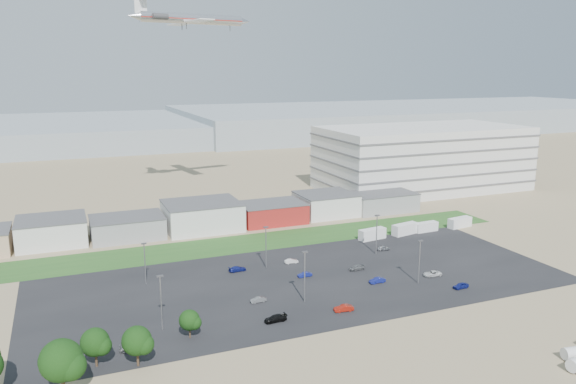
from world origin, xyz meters
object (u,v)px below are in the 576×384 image
storage_tank_nw (575,353)px  parked_car_10 (131,348)px  parked_car_0 (432,274)px  parked_car_8 (383,248)px  box_trailer_a (372,234)px  parked_car_12 (357,268)px  parked_car_3 (275,318)px  parked_car_6 (237,269)px  parked_car_13 (344,308)px  parked_car_11 (291,261)px  parked_car_1 (377,280)px  airliner (192,19)px  parked_car_7 (305,274)px  parked_car_2 (461,286)px  parked_car_4 (258,300)px

storage_tank_nw → parked_car_10: size_ratio=1.06×
parked_car_0 → parked_car_8: parked_car_0 is taller
box_trailer_a → parked_car_12: box_trailer_a is taller
parked_car_0 → parked_car_8: 20.85m
parked_car_0 → parked_car_3: size_ratio=0.96×
parked_car_6 → parked_car_13: (12.85, -29.76, 0.04)m
parked_car_3 → parked_car_11: bearing=149.9°
storage_tank_nw → parked_car_13: (-26.49, 31.49, -0.59)m
parked_car_1 → airliner: bearing=-171.1°
parked_car_0 → parked_car_7: size_ratio=1.27×
box_trailer_a → parked_car_2: 39.23m
box_trailer_a → parked_car_6: bearing=-174.8°
airliner → parked_car_4: 116.49m
parked_car_3 → parked_car_8: size_ratio=1.28×
parked_car_10 → parked_car_11: 52.39m
parked_car_6 → parked_car_12: bearing=-113.9°
parked_car_1 → parked_car_8: 24.02m
parked_car_6 → parked_car_12: parked_car_6 is taller
parked_car_4 → parked_car_10: bearing=-69.5°
parked_car_0 → airliner: bearing=-155.1°
parked_car_1 → parked_car_12: (-0.19, 9.15, -0.05)m
parked_car_1 → parked_car_2: 18.17m
parked_car_4 → parked_car_6: parked_car_6 is taller
parked_car_3 → parked_car_6: 29.00m
parked_car_7 → parked_car_1: bearing=52.5°
airliner → parked_car_12: size_ratio=11.33×
box_trailer_a → parked_car_13: 50.20m
parked_car_12 → parked_car_6: bearing=-114.5°
parked_car_12 → box_trailer_a: bearing=137.2°
parked_car_3 → storage_tank_nw: bearing=49.4°
storage_tank_nw → parked_car_3: storage_tank_nw is taller
storage_tank_nw → airliner: size_ratio=0.09×
storage_tank_nw → parked_car_3: (-40.75, 32.29, -0.60)m
parked_car_2 → parked_car_13: (-29.46, -0.83, 0.02)m
parked_car_6 → parked_car_8: (40.70, 0.54, -0.02)m
storage_tank_nw → parked_car_2: (2.97, 32.33, -0.61)m
airliner → parked_car_12: (17.64, -87.85, -63.71)m
parked_car_7 → parked_car_4: bearing=-58.8°
parked_car_6 → parked_car_10: size_ratio=1.07×
parked_car_12 → parked_car_1: bearing=-2.8°
parked_car_10 → parked_car_12: bearing=-62.2°
parked_car_3 → box_trailer_a: bearing=129.2°
parked_car_3 → parked_car_10: 27.02m
parked_car_0 → parked_car_12: parked_car_0 is taller
box_trailer_a → parked_car_0: 30.68m
parked_car_3 → parked_car_1: bearing=106.8°
box_trailer_a → parked_car_4: (-44.53, -29.40, -0.98)m
parked_car_4 → parked_car_8: 46.48m
parked_car_2 → parked_car_7: parked_car_2 is taller
box_trailer_a → parked_car_13: size_ratio=2.06×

